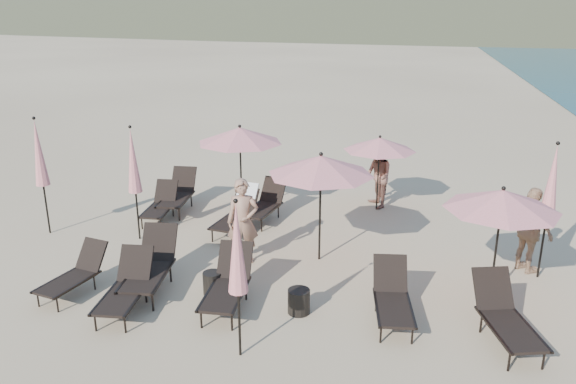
% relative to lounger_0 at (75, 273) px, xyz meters
% --- Properties ---
extents(ground, '(800.00, 800.00, 0.00)m').
position_rel_lounger_0_xyz_m(ground, '(3.88, 0.04, -0.40)').
color(ground, '#D6BA8C').
rests_on(ground, ground).
extents(lounger_0, '(0.85, 1.56, 0.85)m').
position_rel_lounger_0_xyz_m(lounger_0, '(0.00, 0.00, 0.00)').
color(lounger_0, black).
rests_on(lounger_0, ground).
extents(lounger_1, '(0.81, 1.69, 0.94)m').
position_rel_lounger_0_xyz_m(lounger_1, '(1.23, -0.34, 0.04)').
color(lounger_1, black).
rests_on(lounger_1, ground).
extents(lounger_2, '(0.93, 1.89, 1.04)m').
position_rel_lounger_0_xyz_m(lounger_2, '(1.32, 0.48, 0.09)').
color(lounger_2, black).
rests_on(lounger_2, ground).
extents(lounger_3, '(0.75, 1.73, 0.97)m').
position_rel_lounger_0_xyz_m(lounger_3, '(2.97, 0.15, 0.06)').
color(lounger_3, black).
rests_on(lounger_3, ground).
extents(lounger_4, '(0.83, 1.66, 0.92)m').
position_rel_lounger_0_xyz_m(lounger_4, '(5.86, 0.33, 0.03)').
color(lounger_4, black).
rests_on(lounger_4, ground).
extents(lounger_5, '(1.10, 1.80, 0.97)m').
position_rel_lounger_0_xyz_m(lounger_5, '(7.65, 0.06, 0.05)').
color(lounger_5, black).
rests_on(lounger_5, ground).
extents(lounger_6, '(0.82, 1.78, 0.99)m').
position_rel_lounger_0_xyz_m(lounger_6, '(0.06, 4.71, 0.07)').
color(lounger_6, black).
rests_on(lounger_6, ground).
extents(lounger_7, '(0.72, 1.56, 0.87)m').
position_rel_lounger_0_xyz_m(lounger_7, '(-0.09, 3.93, 0.01)').
color(lounger_7, black).
rests_on(lounger_7, ground).
extents(lounger_8, '(0.85, 1.73, 1.03)m').
position_rel_lounger_0_xyz_m(lounger_8, '(2.06, 3.64, 0.09)').
color(lounger_8, black).
rests_on(lounger_8, ground).
extents(lounger_9, '(0.89, 1.72, 0.94)m').
position_rel_lounger_0_xyz_m(lounger_9, '(2.50, 4.49, 0.04)').
color(lounger_9, black).
rests_on(lounger_9, ground).
extents(umbrella_open_0, '(2.20, 2.20, 2.37)m').
position_rel_lounger_0_xyz_m(umbrella_open_0, '(4.24, 2.46, 1.69)').
color(umbrella_open_0, black).
rests_on(umbrella_open_0, ground).
extents(umbrella_open_1, '(2.03, 2.03, 2.19)m').
position_rel_lounger_0_xyz_m(umbrella_open_1, '(7.62, 1.47, 1.53)').
color(umbrella_open_1, black).
rests_on(umbrella_open_1, ground).
extents(umbrella_open_2, '(2.18, 2.18, 2.34)m').
position_rel_lounger_0_xyz_m(umbrella_open_2, '(1.77, 4.87, 1.67)').
color(umbrella_open_2, black).
rests_on(umbrella_open_2, ground).
extents(umbrella_open_3, '(1.88, 1.88, 2.02)m').
position_rel_lounger_0_xyz_m(umbrella_open_3, '(5.21, 5.86, 1.39)').
color(umbrella_open_3, black).
rests_on(umbrella_open_3, ground).
extents(umbrella_closed_0, '(0.30, 0.30, 2.57)m').
position_rel_lounger_0_xyz_m(umbrella_closed_0, '(3.62, -1.25, 1.39)').
color(umbrella_closed_0, black).
rests_on(umbrella_closed_0, ground).
extents(umbrella_closed_1, '(0.33, 0.33, 2.78)m').
position_rel_lounger_0_xyz_m(umbrella_closed_1, '(8.65, 2.59, 1.54)').
color(umbrella_closed_1, black).
rests_on(umbrella_closed_1, ground).
extents(umbrella_closed_2, '(0.33, 0.33, 2.81)m').
position_rel_lounger_0_xyz_m(umbrella_closed_2, '(-2.30, 2.51, 1.56)').
color(umbrella_closed_2, black).
rests_on(umbrella_closed_2, ground).
extents(umbrella_closed_3, '(0.31, 0.31, 2.69)m').
position_rel_lounger_0_xyz_m(umbrella_closed_3, '(-0.04, 2.64, 1.47)').
color(umbrella_closed_3, black).
rests_on(umbrella_closed_3, ground).
extents(side_table_0, '(0.36, 0.36, 0.44)m').
position_rel_lounger_0_xyz_m(side_table_0, '(2.54, 0.50, -0.18)').
color(side_table_0, black).
rests_on(side_table_0, ground).
extents(side_table_1, '(0.40, 0.40, 0.44)m').
position_rel_lounger_0_xyz_m(side_table_1, '(4.25, 0.19, -0.18)').
color(side_table_1, black).
rests_on(side_table_1, ground).
extents(beachgoer_a, '(0.74, 0.57, 1.82)m').
position_rel_lounger_0_xyz_m(beachgoer_a, '(2.69, 2.01, 0.51)').
color(beachgoer_a, '#A17257').
rests_on(beachgoer_a, ground).
extents(beachgoer_b, '(0.95, 1.04, 1.73)m').
position_rel_lounger_0_xyz_m(beachgoer_b, '(5.19, 6.06, 0.46)').
color(beachgoer_b, '#9C6550').
rests_on(beachgoer_b, ground).
extents(beachgoer_c, '(0.99, 1.09, 1.78)m').
position_rel_lounger_0_xyz_m(beachgoer_c, '(8.45, 2.83, 0.49)').
color(beachgoer_c, tan).
rests_on(beachgoer_c, ground).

